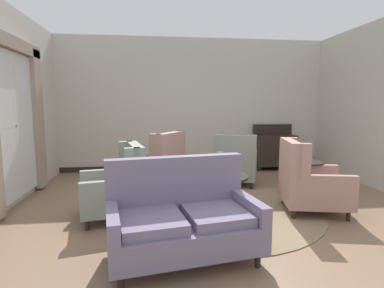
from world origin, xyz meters
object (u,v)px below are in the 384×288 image
at_px(settee, 182,219).
at_px(side_table, 306,177).
at_px(armchair_far_left, 236,163).
at_px(armchair_near_window, 308,183).
at_px(armchair_near_sideboard, 159,169).
at_px(armchair_back_corner, 118,187).
at_px(coffee_table, 220,182).
at_px(porcelain_vase, 220,165).
at_px(sideboard, 275,150).

distance_m(settee, side_table, 2.65).
bearing_deg(armchair_far_left, armchair_near_window, 132.88).
xyz_separation_m(armchair_near_sideboard, armchair_back_corner, (-0.58, -0.97, -0.03)).
relative_size(coffee_table, armchair_back_corner, 0.82).
bearing_deg(coffee_table, porcelain_vase, -108.28).
relative_size(coffee_table, side_table, 1.26).
relative_size(armchair_far_left, side_table, 1.61).
bearing_deg(side_table, coffee_table, -171.71).
bearing_deg(sideboard, side_table, -100.86).
height_order(armchair_far_left, armchair_near_window, armchair_near_window).
distance_m(porcelain_vase, armchair_back_corner, 1.48).
distance_m(armchair_near_sideboard, sideboard, 3.35).
height_order(armchair_back_corner, side_table, armchair_back_corner).
height_order(porcelain_vase, armchair_near_window, armchair_near_window).
bearing_deg(armchair_near_window, side_table, -11.53).
relative_size(armchair_back_corner, side_table, 1.55).
distance_m(armchair_near_sideboard, armchair_far_left, 1.59).
bearing_deg(armchair_back_corner, settee, 20.83).
xyz_separation_m(settee, armchair_far_left, (1.30, 2.70, 0.02)).
distance_m(coffee_table, sideboard, 3.29).
xyz_separation_m(porcelain_vase, armchair_near_window, (1.28, -0.20, -0.25)).
xyz_separation_m(side_table, sideboard, (0.47, 2.44, 0.08)).
distance_m(porcelain_vase, armchair_far_left, 1.55).
bearing_deg(porcelain_vase, coffee_table, 71.72).
height_order(armchair_near_window, armchair_back_corner, armchair_near_window).
xyz_separation_m(settee, armchair_near_window, (1.95, 1.12, 0.03)).
bearing_deg(side_table, sideboard, 79.14).
distance_m(armchair_far_left, side_table, 1.43).
bearing_deg(armchair_near_window, coffee_table, 92.09).
distance_m(porcelain_vase, side_table, 1.52).
xyz_separation_m(coffee_table, armchair_near_window, (1.27, -0.23, 0.01)).
bearing_deg(porcelain_vase, armchair_far_left, 65.68).
relative_size(settee, armchair_near_window, 1.52).
bearing_deg(sideboard, settee, -123.18).
distance_m(armchair_near_window, side_table, 0.48).
xyz_separation_m(settee, armchair_back_corner, (-0.78, 1.23, 0.03)).
relative_size(armchair_back_corner, sideboard, 0.94).
bearing_deg(coffee_table, armchair_back_corner, -175.37).
bearing_deg(settee, porcelain_vase, 53.41).
relative_size(porcelain_vase, armchair_back_corner, 0.34).
relative_size(settee, armchair_back_corner, 1.58).
xyz_separation_m(settee, sideboard, (2.62, 4.00, 0.07)).
distance_m(coffee_table, settee, 1.51).
bearing_deg(settee, armchair_near_window, 20.30).
bearing_deg(armchair_near_sideboard, armchair_far_left, 142.59).
bearing_deg(armchair_far_left, coffee_table, 86.08).
xyz_separation_m(armchair_near_sideboard, sideboard, (2.82, 1.80, 0.02)).
xyz_separation_m(armchair_near_window, armchair_back_corner, (-2.74, 0.11, -0.00)).
bearing_deg(armchair_near_sideboard, sideboard, 156.58).
xyz_separation_m(coffee_table, sideboard, (1.93, 2.66, 0.05)).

